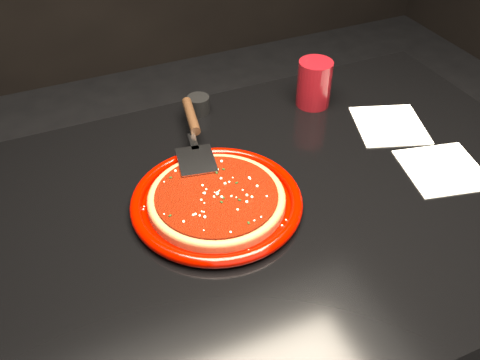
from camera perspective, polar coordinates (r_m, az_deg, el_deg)
name	(u,v)px	position (r m, az deg, el deg)	size (l,w,h in m)	color
table	(267,320)	(1.28, 2.89, -14.66)	(1.20, 0.80, 0.75)	black
plate	(217,202)	(0.98, -2.51, -2.32)	(0.32, 0.32, 0.02)	#770500
pizza_crust	(217,200)	(0.98, -2.51, -2.16)	(0.25, 0.25, 0.01)	brown
pizza_crust_rim	(217,198)	(0.97, -2.52, -1.89)	(0.25, 0.25, 0.02)	brown
pizza_sauce	(216,196)	(0.97, -2.53, -1.69)	(0.22, 0.22, 0.01)	#601104
parmesan_dusting	(216,193)	(0.96, -2.54, -1.41)	(0.22, 0.22, 0.01)	beige
basil_flecks	(216,193)	(0.96, -2.54, -1.45)	(0.20, 0.20, 0.00)	black
pizza_server	(194,135)	(1.10, -4.89, 4.83)	(0.08, 0.30, 0.02)	#B1B3B8
cup	(314,83)	(1.25, 7.92, 10.16)	(0.08, 0.08, 0.11)	maroon
napkin_a	(443,169)	(1.14, 20.82, 1.09)	(0.15, 0.15, 0.00)	white
napkin_b	(389,125)	(1.24, 15.66, 5.65)	(0.15, 0.16, 0.00)	white
ramekin	(198,105)	(1.23, -4.45, 8.03)	(0.05, 0.05, 0.04)	black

